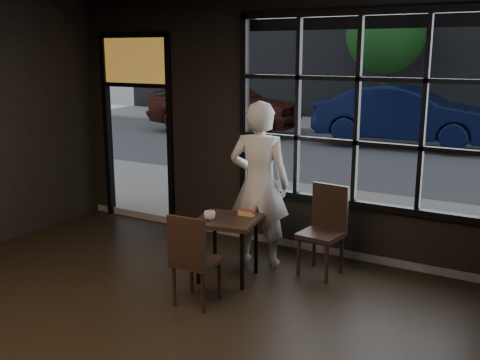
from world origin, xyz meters
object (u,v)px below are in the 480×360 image
Objects in this scene: chair_near at (197,258)px; navy_car at (405,115)px; cafe_table at (228,248)px; man at (259,184)px.

chair_near is 0.20× the size of navy_car.
cafe_table is 0.36× the size of man.
cafe_table is 9.84m from navy_car.
cafe_table is at bearing -87.89° from chair_near.
man is 0.42× the size of navy_car.
chair_near is at bearing 75.00° from man.
man is 9.25m from navy_car.
man is (0.08, 0.58, 0.62)m from cafe_table.
chair_near reaches higher than cafe_table.
cafe_table is 0.71m from chair_near.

